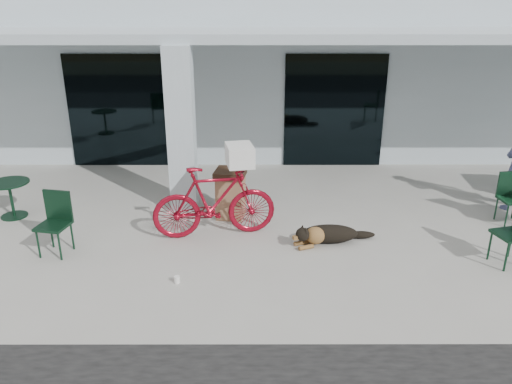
{
  "coord_description": "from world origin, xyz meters",
  "views": [
    {
      "loc": [
        -0.1,
        -6.91,
        3.88
      ],
      "look_at": [
        -0.09,
        0.51,
        1.0
      ],
      "focal_mm": 35.0,
      "sensor_mm": 36.0,
      "label": 1
    }
  ],
  "objects_px": {
    "cafe_chair_near": "(53,225)",
    "cafe_chair_far_b": "(512,234)",
    "cafe_table_near": "(11,199)",
    "bicycle": "(214,202)",
    "trash_receptacle": "(231,194)",
    "dog": "(330,233)"
  },
  "relations": [
    {
      "from": "cafe_chair_far_b",
      "to": "dog",
      "type": "bearing_deg",
      "value": -118.99
    },
    {
      "from": "cafe_table_near",
      "to": "cafe_chair_far_b",
      "type": "height_order",
      "value": "cafe_chair_far_b"
    },
    {
      "from": "trash_receptacle",
      "to": "cafe_chair_near",
      "type": "bearing_deg",
      "value": -151.85
    },
    {
      "from": "dog",
      "to": "cafe_chair_near",
      "type": "relative_size",
      "value": 1.08
    },
    {
      "from": "cafe_table_near",
      "to": "dog",
      "type": "bearing_deg",
      "value": -10.63
    },
    {
      "from": "bicycle",
      "to": "cafe_chair_far_b",
      "type": "height_order",
      "value": "bicycle"
    },
    {
      "from": "bicycle",
      "to": "cafe_chair_near",
      "type": "bearing_deg",
      "value": 94.15
    },
    {
      "from": "trash_receptacle",
      "to": "dog",
      "type": "bearing_deg",
      "value": -32.57
    },
    {
      "from": "cafe_chair_near",
      "to": "trash_receptacle",
      "type": "distance_m",
      "value": 3.14
    },
    {
      "from": "cafe_table_near",
      "to": "trash_receptacle",
      "type": "distance_m",
      "value": 4.14
    },
    {
      "from": "bicycle",
      "to": "trash_receptacle",
      "type": "bearing_deg",
      "value": -27.12
    },
    {
      "from": "dog",
      "to": "trash_receptacle",
      "type": "distance_m",
      "value": 2.06
    },
    {
      "from": "dog",
      "to": "cafe_table_near",
      "type": "relative_size",
      "value": 1.48
    },
    {
      "from": "cafe_chair_near",
      "to": "cafe_chair_far_b",
      "type": "xyz_separation_m",
      "value": [
        7.17,
        -0.35,
        0.01
      ]
    },
    {
      "from": "cafe_chair_near",
      "to": "trash_receptacle",
      "type": "xyz_separation_m",
      "value": [
        2.77,
        1.48,
        -0.05
      ]
    },
    {
      "from": "bicycle",
      "to": "cafe_chair_near",
      "type": "height_order",
      "value": "bicycle"
    },
    {
      "from": "trash_receptacle",
      "to": "bicycle",
      "type": "bearing_deg",
      "value": -106.43
    },
    {
      "from": "cafe_table_near",
      "to": "cafe_chair_far_b",
      "type": "xyz_separation_m",
      "value": [
        8.54,
        -1.83,
        0.17
      ]
    },
    {
      "from": "dog",
      "to": "cafe_table_near",
      "type": "xyz_separation_m",
      "value": [
        -5.86,
        1.1,
        0.17
      ]
    },
    {
      "from": "dog",
      "to": "cafe_chair_far_b",
      "type": "height_order",
      "value": "cafe_chair_far_b"
    },
    {
      "from": "bicycle",
      "to": "cafe_table_near",
      "type": "bearing_deg",
      "value": 67.55
    },
    {
      "from": "cafe_chair_near",
      "to": "cafe_table_near",
      "type": "bearing_deg",
      "value": 144.03
    }
  ]
}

